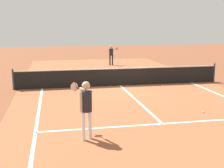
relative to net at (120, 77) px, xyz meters
The scene contains 10 objects.
ground_plane 0.49m from the net, ahead, with size 60.00×60.00×0.00m, color brown.
court_surface_inbounds 0.49m from the net, ahead, with size 10.62×24.40×0.00m, color #9E5433.
line_sideline_left 7.24m from the net, 124.66° to the right, with size 0.10×11.89×0.01m, color white.
line_service_near 6.42m from the net, 90.00° to the right, with size 8.22×0.10×0.01m, color white.
line_center_service 3.24m from the net, 90.00° to the right, with size 0.10×6.40×0.01m, color white.
net is the anchor object (origin of this frame).
player_near 7.72m from the net, 110.01° to the right, with size 0.56×1.19×1.70m.
player_far 8.19m from the net, 82.26° to the left, with size 0.91×0.94×1.60m.
tennis_ball_mid_court 5.86m from the net, 70.56° to the right, with size 0.07×0.07×0.07m, color #CCE033.
tennis_ball_near_net 2.31m from the net, 17.76° to the right, with size 0.07×0.07×0.07m, color #CCE033.
Camera 1 is at (-3.48, -15.33, 3.26)m, focal length 47.73 mm.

